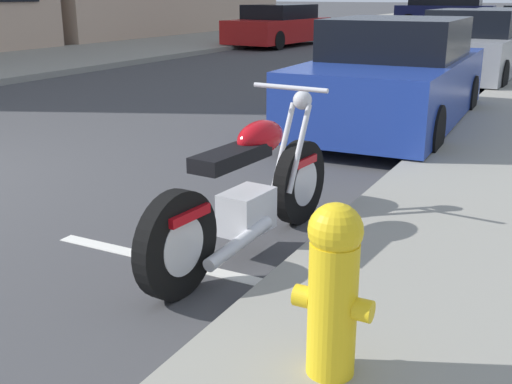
% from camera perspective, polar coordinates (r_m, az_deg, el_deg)
% --- Properties ---
extents(sidewalk_far_curb, '(120.00, 5.00, 0.14)m').
position_cam_1_polar(sidewalk_far_curb, '(20.09, -12.94, 12.33)').
color(sidewalk_far_curb, gray).
rests_on(sidewalk_far_curb, ground).
extents(parking_stall_stripe, '(0.12, 2.20, 0.01)m').
position_cam_1_polar(parking_stall_stripe, '(4.36, -6.46, -6.63)').
color(parking_stall_stripe, silver).
rests_on(parking_stall_stripe, ground).
extents(parked_motorcycle, '(2.23, 0.62, 1.14)m').
position_cam_1_polar(parked_motorcycle, '(4.38, -0.66, -0.22)').
color(parked_motorcycle, black).
rests_on(parked_motorcycle, ground).
extents(parked_car_behind_motorcycle, '(4.39, 1.93, 1.48)m').
position_cam_1_polar(parked_car_behind_motorcycle, '(8.76, 12.45, 10.04)').
color(parked_car_behind_motorcycle, navy).
rests_on(parked_car_behind_motorcycle, ground).
extents(parked_car_far_down_curb, '(4.08, 1.94, 1.47)m').
position_cam_1_polar(parked_car_far_down_curb, '(14.09, 19.18, 12.25)').
color(parked_car_far_down_curb, gray).
rests_on(parked_car_far_down_curb, ground).
extents(parked_car_at_intersection, '(4.63, 2.00, 1.38)m').
position_cam_1_polar(parked_car_at_intersection, '(20.24, 21.73, 13.24)').
color(parked_car_at_intersection, black).
rests_on(parked_car_at_intersection, ground).
extents(crossing_truck, '(2.27, 5.06, 1.83)m').
position_cam_1_polar(crossing_truck, '(35.78, 16.83, 15.62)').
color(crossing_truck, '#141947').
rests_on(crossing_truck, ground).
extents(car_opposite_curb, '(4.76, 2.19, 1.41)m').
position_cam_1_polar(car_opposite_curb, '(22.83, 2.08, 14.88)').
color(car_opposite_curb, '#AD1919').
rests_on(car_opposite_curb, ground).
extents(fire_hydrant, '(0.24, 0.36, 0.81)m').
position_cam_1_polar(fire_hydrant, '(2.78, 7.06, -8.51)').
color(fire_hydrant, gold).
rests_on(fire_hydrant, sidewalk_near_curb).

